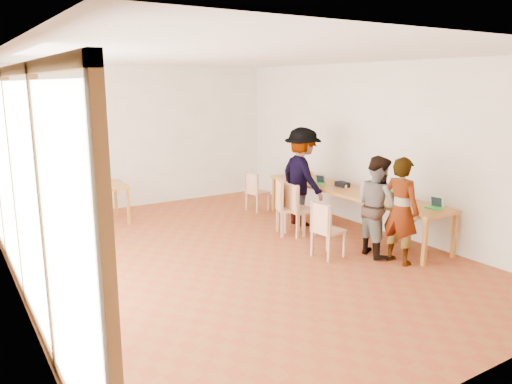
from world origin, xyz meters
The scene contains 25 objects.
ground centered at (0.00, 0.00, 0.00)m, with size 8.00×8.00×0.00m, color #974D24.
wall_back centered at (0.00, 4.00, 1.50)m, with size 6.00×0.10×3.00m, color white.
wall_front centered at (0.00, -4.00, 1.50)m, with size 6.00×0.10×3.00m, color white.
wall_right centered at (3.00, 0.00, 1.50)m, with size 0.10×8.00×3.00m, color white.
window_wall centered at (-2.96, 0.00, 1.50)m, with size 0.10×8.00×3.00m, color white.
ceiling centered at (0.00, 0.00, 3.02)m, with size 6.00×8.00×0.04m, color white.
communal_table centered at (2.50, 0.09, 0.70)m, with size 0.80×4.00×0.75m.
side_table centered at (-1.17, 3.00, 0.67)m, with size 0.90×0.90×0.75m.
chair_near centered at (1.15, -0.80, 0.53)m, with size 0.45×0.45×0.46m.
chair_mid centered at (1.35, 0.52, 0.60)m, with size 0.60×0.60×0.52m.
chair_far centered at (1.49, 0.37, 0.57)m, with size 0.46×0.46×0.50m.
chair_empty centered at (1.79, 2.20, 0.50)m, with size 0.45×0.45×0.44m.
chair_spare centered at (-2.43, 1.72, 0.51)m, with size 0.55×0.55×0.45m.
person_near centered at (1.96, -1.55, 0.80)m, with size 0.58×0.38×1.60m, color gray.
person_mid centered at (1.94, -1.09, 0.78)m, with size 0.76×0.59×1.56m, color gray.
person_far centered at (2.00, 0.87, 0.92)m, with size 1.19×0.68×1.84m, color gray.
laptop_near centered at (2.67, -1.59, 0.80)m, with size 0.24×0.26×0.19m.
laptop_mid centered at (2.67, -0.30, 0.80)m, with size 0.21×0.24×0.20m.
laptop_far centered at (2.41, 0.86, 0.80)m, with size 0.25×0.26×0.18m.
yellow_mug centered at (2.75, 1.58, 0.80)m, with size 0.13×0.13×0.10m, color gold.
green_bottle centered at (2.66, -0.76, 0.89)m, with size 0.07×0.07×0.28m, color #218330.
clear_glass centered at (2.59, -0.73, 0.80)m, with size 0.07×0.07×0.09m, color silver.
condiment_cup centered at (2.55, 0.30, 0.78)m, with size 0.08×0.08×0.06m, color white.
pink_phone centered at (2.35, -0.79, 0.76)m, with size 0.05×0.10×0.01m, color #F63D54.
black_pouch centered at (2.58, 0.40, 0.80)m, with size 0.16×0.26×0.09m, color black.
Camera 1 is at (-3.64, -6.38, 2.62)m, focal length 35.00 mm.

